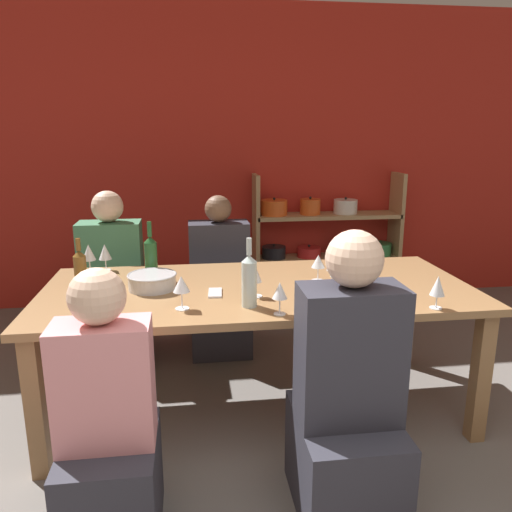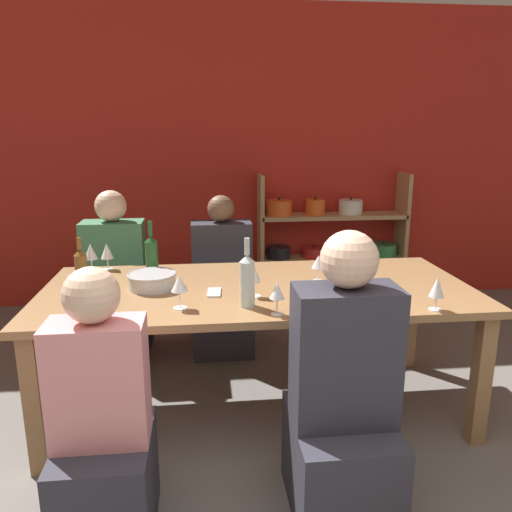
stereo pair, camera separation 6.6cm
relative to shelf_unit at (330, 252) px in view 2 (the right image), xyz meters
The scene contains 21 objects.
wall_back_red 1.22m from the shelf_unit, 166.64° to the left, with size 8.80×0.06×2.70m.
shelf_unit is the anchor object (origin of this frame).
dining_table 2.05m from the shelf_unit, 115.88° to the right, with size 2.37×1.06×0.76m.
mixing_bowl 2.35m from the shelf_unit, 129.31° to the right, with size 0.27×0.27×0.09m.
wine_bottle_green 2.58m from the shelf_unit, 136.79° to the right, with size 0.07×0.07×0.28m.
wine_bottle_dark 2.22m from the shelf_unit, 133.19° to the right, with size 0.07×0.07×0.34m.
wine_bottle_amber 2.40m from the shelf_unit, 114.50° to the right, with size 0.08×0.08×0.35m.
wine_glass_red_a 1.90m from the shelf_unit, 106.78° to the right, with size 0.08×0.08×0.15m.
wine_glass_empty_a 2.47m from the shelf_unit, 110.46° to the right, with size 0.07×0.07×0.16m.
wine_glass_red_b 2.29m from the shelf_unit, 142.19° to the right, with size 0.08×0.08×0.17m.
wine_glass_red_c 2.55m from the shelf_unit, 121.38° to the right, with size 0.08×0.08×0.17m.
wine_glass_empty_b 2.41m from the shelf_unit, 141.54° to the right, with size 0.08×0.08×0.19m.
wine_glass_empty_c 1.94m from the shelf_unit, 104.38° to the right, with size 0.06×0.06×0.15m.
wine_glass_red_d 2.25m from the shelf_unit, 114.84° to the right, with size 0.07×0.07×0.16m.
wine_glass_red_e 2.02m from the shelf_unit, 103.80° to the right, with size 0.07×0.07×0.16m.
wine_glass_empty_d 2.33m from the shelf_unit, 91.94° to the right, with size 0.07×0.07×0.16m.
cell_phone 2.26m from the shelf_unit, 120.48° to the right, with size 0.08×0.15×0.01m.
person_near_a 3.14m from the shelf_unit, 120.59° to the right, with size 0.36×0.46×1.13m.
person_far_a 1.41m from the shelf_unit, 138.59° to the right, with size 0.43×0.54×1.16m.
person_near_b 2.75m from the shelf_unit, 103.32° to the right, with size 0.42×0.52×1.24m.
person_far_b 2.07m from the shelf_unit, 151.35° to the right, with size 0.43×0.53×1.21m.
Camera 2 is at (-0.35, -0.85, 1.61)m, focal length 35.00 mm.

